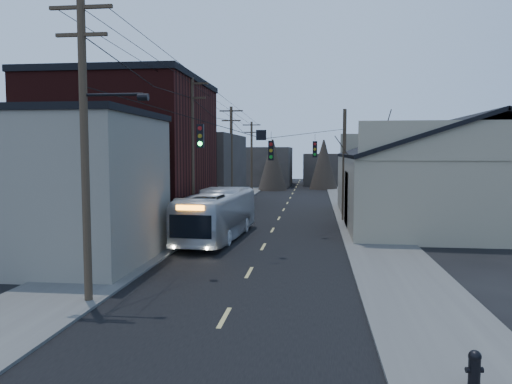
{
  "coord_description": "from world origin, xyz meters",
  "views": [
    {
      "loc": [
        2.83,
        -13.26,
        5.27
      ],
      "look_at": [
        -0.52,
        14.88,
        3.0
      ],
      "focal_mm": 35.0,
      "sensor_mm": 36.0,
      "label": 1
    }
  ],
  "objects": [
    {
      "name": "warehouse",
      "position": [
        13.0,
        25.0,
        2.7
      ],
      "size": [
        16.16,
        20.6,
        7.73
      ],
      "color": "gray",
      "rests_on": "ground"
    },
    {
      "name": "fire_hydrant",
      "position": [
        6.35,
        -2.17,
        0.56
      ],
      "size": [
        0.39,
        0.28,
        0.82
      ],
      "rotation": [
        0.0,
        0.0,
        0.13
      ],
      "color": "black",
      "rests_on": "sidewalk_right"
    },
    {
      "name": "ground",
      "position": [
        0.0,
        0.0,
        0.0
      ],
      "size": [
        160.0,
        160.0,
        0.0
      ],
      "primitive_type": "plane",
      "color": "black",
      "rests_on": "ground"
    },
    {
      "name": "building_left_far",
      "position": [
        -9.5,
        36.0,
        3.5
      ],
      "size": [
        9.0,
        14.0,
        7.0
      ],
      "primitive_type": "cube",
      "color": "#332E29",
      "rests_on": "ground"
    },
    {
      "name": "utility_lines",
      "position": [
        -3.11,
        24.14,
        4.95
      ],
      "size": [
        11.24,
        45.28,
        10.5
      ],
      "color": "#382B1E",
      "rests_on": "ground"
    },
    {
      "name": "building_far_left",
      "position": [
        -6.0,
        65.0,
        3.0
      ],
      "size": [
        10.0,
        12.0,
        6.0
      ],
      "primitive_type": "cube",
      "color": "#332E29",
      "rests_on": "ground"
    },
    {
      "name": "bare_tree",
      "position": [
        6.5,
        20.0,
        3.6
      ],
      "size": [
        0.4,
        0.4,
        7.2
      ],
      "primitive_type": "cone",
      "color": "black",
      "rests_on": "ground"
    },
    {
      "name": "parked_car",
      "position": [
        -4.3,
        32.26,
        0.62
      ],
      "size": [
        1.38,
        3.76,
        1.23
      ],
      "primitive_type": "imported",
      "rotation": [
        0.0,
        0.0,
        0.02
      ],
      "color": "#A1A3A8",
      "rests_on": "ground"
    },
    {
      "name": "sidewalk_left",
      "position": [
        -6.5,
        30.0,
        0.06
      ],
      "size": [
        4.0,
        110.0,
        0.12
      ],
      "primitive_type": "cube",
      "color": "#474744",
      "rests_on": "ground"
    },
    {
      "name": "sidewalk_right",
      "position": [
        6.5,
        30.0,
        0.06
      ],
      "size": [
        4.0,
        110.0,
        0.12
      ],
      "primitive_type": "cube",
      "color": "#474744",
      "rests_on": "ground"
    },
    {
      "name": "road_surface",
      "position": [
        0.0,
        30.0,
        0.01
      ],
      "size": [
        9.0,
        110.0,
        0.02
      ],
      "primitive_type": "cube",
      "color": "black",
      "rests_on": "ground"
    },
    {
      "name": "building_far_right",
      "position": [
        7.0,
        70.0,
        2.5
      ],
      "size": [
        12.0,
        14.0,
        5.0
      ],
      "primitive_type": "cube",
      "color": "#332E29",
      "rests_on": "ground"
    },
    {
      "name": "bus",
      "position": [
        -3.0,
        16.17,
        1.51
      ],
      "size": [
        3.22,
        10.95,
        3.01
      ],
      "primitive_type": "imported",
      "rotation": [
        0.0,
        0.0,
        3.08
      ],
      "color": "silver",
      "rests_on": "ground"
    },
    {
      "name": "building_brick",
      "position": [
        -10.0,
        20.0,
        5.0
      ],
      "size": [
        10.0,
        12.0,
        10.0
      ],
      "primitive_type": "cube",
      "color": "black",
      "rests_on": "ground"
    },
    {
      "name": "building_clapboard",
      "position": [
        -9.0,
        9.0,
        3.5
      ],
      "size": [
        8.0,
        8.0,
        7.0
      ],
      "primitive_type": "cube",
      "color": "#6E695C",
      "rests_on": "ground"
    }
  ]
}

